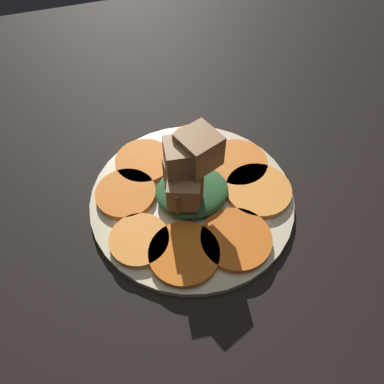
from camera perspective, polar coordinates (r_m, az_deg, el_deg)
table_slab at (r=53.25cm, az=0.00°, el=-1.99°), size 120.00×120.00×2.00cm
plate at (r=52.01cm, az=0.00°, el=-1.04°), size 28.04×28.04×1.05cm
carrot_slice_0 at (r=47.81cm, az=-8.03°, el=-7.25°), size 7.59×7.59×0.88cm
carrot_slice_1 at (r=46.46cm, az=-1.21°, el=-9.36°), size 8.83×8.83×0.88cm
carrot_slice_2 at (r=47.72cm, az=6.72°, el=-7.15°), size 9.03×9.03×0.88cm
carrot_slice_3 at (r=52.42cm, az=10.07°, el=0.26°), size 9.10×9.10×0.88cm
carrot_slice_4 at (r=55.15cm, az=6.90°, el=4.43°), size 8.84×8.84×0.88cm
carrot_slice_5 at (r=57.38cm, az=0.56°, el=7.40°), size 7.86×7.86×0.88cm
carrot_slice_6 at (r=55.40cm, az=-7.31°, el=4.66°), size 8.42×8.42×0.88cm
carrot_slice_7 at (r=52.07cm, az=-10.06°, el=-0.24°), size 8.29×8.29×0.88cm
center_pile at (r=47.76cm, az=-0.46°, el=1.96°), size 9.91×8.92×11.37cm
fork at (r=47.69cm, az=-0.11°, el=-7.17°), size 17.97×9.36×0.40cm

